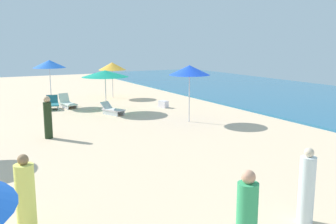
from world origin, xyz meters
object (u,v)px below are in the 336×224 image
object	(u,v)px
umbrella_3	(112,66)
lounge_chair_1_1	(67,103)
lounge_chair_2_0	(112,110)
beachgoer_1	(48,118)
beachgoer_2	(26,197)
beachgoer_3	(307,188)
umbrella_1	(49,64)
umbrella_5	(190,70)
lounge_chair_1_0	(52,104)
cooler_box_0	(163,104)
beachgoer_0	(247,218)
umbrella_2	(105,74)

from	to	relation	value
umbrella_3	lounge_chair_1_1	bearing A→B (deg)	-55.83
lounge_chair_2_0	beachgoer_1	xyz separation A→B (m)	(3.55, -3.90, 0.55)
beachgoer_2	beachgoer_3	bearing A→B (deg)	80.31
lounge_chair_1_1	umbrella_3	bearing A→B (deg)	25.24
umbrella_1	umbrella_5	bearing A→B (deg)	32.48
umbrella_1	lounge_chair_1_0	xyz separation A→B (m)	(1.03, -0.15, -2.18)
lounge_chair_1_0	beachgoer_3	size ratio (longest dim) A/B	0.83
umbrella_1	beachgoer_3	world-z (taller)	umbrella_1
lounge_chair_2_0	cooler_box_0	world-z (taller)	lounge_chair_2_0
lounge_chair_2_0	beachgoer_0	xyz separation A→B (m)	(13.81, -2.52, 0.49)
lounge_chair_1_1	beachgoer_2	xyz separation A→B (m)	(14.26, -4.20, 0.48)
lounge_chair_2_0	beachgoer_1	distance (m)	5.30
lounge_chair_1_1	beachgoer_1	bearing A→B (deg)	-118.07
umbrella_3	beachgoer_0	xyz separation A→B (m)	(19.53, -4.63, -1.38)
umbrella_1	lounge_chair_1_0	world-z (taller)	umbrella_1
umbrella_2	beachgoer_2	size ratio (longest dim) A/B	1.55
beachgoer_2	lounge_chair_2_0	bearing A→B (deg)	167.06
umbrella_5	beachgoer_2	distance (m)	11.39
beachgoer_2	cooler_box_0	bearing A→B (deg)	156.72
umbrella_2	beachgoer_3	size ratio (longest dim) A/B	1.53
lounge_chair_1_0	beachgoer_1	world-z (taller)	beachgoer_1
lounge_chair_1_0	beachgoer_3	xyz separation A→B (m)	(16.49, 1.83, 0.47)
beachgoer_0	cooler_box_0	size ratio (longest dim) A/B	3.04
lounge_chair_1_1	cooler_box_0	distance (m)	5.52
lounge_chair_1_0	cooler_box_0	bearing A→B (deg)	-13.62
umbrella_3	lounge_chair_1_0	bearing A→B (deg)	-60.25
beachgoer_1	umbrella_2	bearing A→B (deg)	50.09
beachgoer_3	umbrella_5	bearing A→B (deg)	12.01
umbrella_2	beachgoer_0	distance (m)	14.93
lounge_chair_2_0	beachgoer_0	bearing A→B (deg)	-123.64
umbrella_1	lounge_chair_1_1	distance (m)	2.51
umbrella_2	umbrella_5	size ratio (longest dim) A/B	0.93
umbrella_1	beachgoer_2	bearing A→B (deg)	-12.94
umbrella_2	cooler_box_0	bearing A→B (deg)	86.53
umbrella_1	beachgoer_0	xyz separation A→B (m)	(17.98, -0.26, -1.72)
umbrella_1	lounge_chair_1_0	bearing A→B (deg)	-8.05
umbrella_1	beachgoer_3	size ratio (longest dim) A/B	1.66
beachgoer_3	cooler_box_0	world-z (taller)	beachgoer_3
umbrella_5	cooler_box_0	world-z (taller)	umbrella_5
lounge_chair_1_0	lounge_chair_1_1	xyz separation A→B (m)	(-0.10, 0.86, -0.04)
lounge_chair_1_1	beachgoer_3	world-z (taller)	beachgoer_3
umbrella_3	umbrella_1	bearing A→B (deg)	-70.47
cooler_box_0	umbrella_3	bearing A→B (deg)	175.41
umbrella_1	umbrella_2	world-z (taller)	umbrella_1
lounge_chair_2_0	beachgoer_3	bearing A→B (deg)	-115.78
umbrella_5	umbrella_1	bearing A→B (deg)	-147.52
lounge_chair_2_0	beachgoer_2	world-z (taller)	beachgoer_2
umbrella_2	beachgoer_2	world-z (taller)	umbrella_2
lounge_chair_1_1	lounge_chair_2_0	xyz separation A→B (m)	(3.24, 1.55, 0.00)
lounge_chair_1_0	lounge_chair_2_0	world-z (taller)	lounge_chair_1_0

